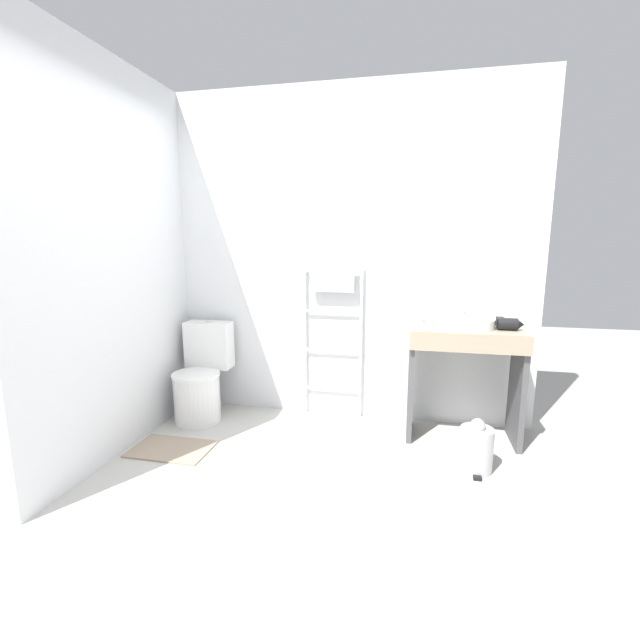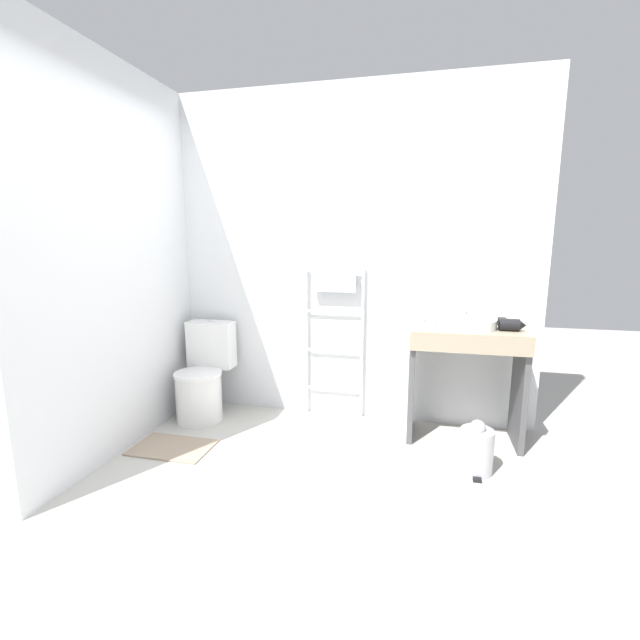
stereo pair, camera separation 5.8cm
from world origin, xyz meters
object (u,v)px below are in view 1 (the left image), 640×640
Objects in this scene: sink_basin at (466,322)px; cup_near_wall at (419,316)px; trash_bin at (476,448)px; hair_dryer at (508,324)px; cup_near_edge at (430,318)px; towel_radiator at (333,310)px; toilet at (201,379)px.

sink_basin is 4.69× the size of cup_near_wall.
trash_bin is at bearing -59.04° from cup_near_wall.
sink_basin is 0.36m from cup_near_wall.
sink_basin is 2.20× the size of hair_dryer.
hair_dryer reaches higher than cup_near_wall.
cup_near_edge is (0.08, -0.06, 0.00)m from cup_near_wall.
hair_dryer is at bearing -10.30° from towel_radiator.
cup_near_edge reaches higher than sink_basin.
towel_radiator is 1.33m from hair_dryer.
cup_near_edge is (1.84, 0.15, 0.57)m from toilet.
cup_near_edge is at bearing 159.75° from sink_basin.
cup_near_wall reaches higher than toilet.
sink_basin is 0.88m from trash_bin.
cup_near_wall is (-0.33, 0.16, 0.01)m from sink_basin.
cup_near_edge is (0.77, -0.12, -0.01)m from towel_radiator.
towel_radiator is 3.61× the size of trash_bin.
towel_radiator is 7.10× the size of hair_dryer.
toilet is 2.19m from trash_bin.
cup_near_edge is at bearing -39.99° from cup_near_wall.
trash_bin is at bearing -83.67° from sink_basin.
towel_radiator reaches higher than toilet.
cup_near_edge is at bearing -8.59° from towel_radiator.
cup_near_wall is 0.24× the size of trash_bin.
hair_dryer is (0.53, -0.12, 0.00)m from cup_near_edge.
hair_dryer reaches higher than toilet.
towel_radiator reaches higher than cup_near_edge.
cup_near_edge is 0.24× the size of trash_bin.
cup_near_wall is at bearing -4.30° from towel_radiator.
cup_near_edge is 0.54m from hair_dryer.
hair_dryer is (1.30, -0.24, -0.01)m from towel_radiator.
cup_near_wall is at bearing 154.40° from sink_basin.
cup_near_edge reaches higher than cup_near_wall.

